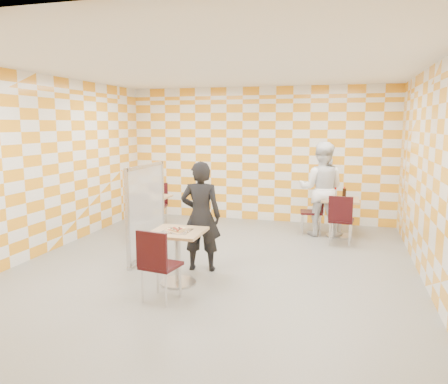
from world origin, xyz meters
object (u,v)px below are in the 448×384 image
at_px(chair_main_front, 157,260).
at_px(man_dark, 201,216).
at_px(chair_empty_far, 157,201).
at_px(main_table, 178,248).
at_px(sport_bottle, 335,193).
at_px(second_table, 340,211).
at_px(soda_bottle, 344,193).
at_px(chair_second_front, 341,216).
at_px(empty_table, 151,208).
at_px(partition, 146,211).
at_px(man_white, 321,189).
at_px(chair_empty_near, 140,213).
at_px(chair_second_side, 316,208).

xyz_separation_m(chair_main_front, man_dark, (0.12, 1.33, 0.28)).
bearing_deg(chair_empty_far, main_table, -61.60).
bearing_deg(man_dark, sport_bottle, -133.74).
xyz_separation_m(main_table, second_table, (2.11, 3.23, 0.00)).
bearing_deg(soda_bottle, second_table, -149.42).
xyz_separation_m(second_table, chair_second_front, (0.02, -0.68, 0.04)).
bearing_deg(chair_empty_far, second_table, 1.42).
xyz_separation_m(empty_table, chair_main_front, (1.57, -3.22, 0.04)).
bearing_deg(chair_main_front, man_dark, 84.64).
distance_m(partition, man_white, 3.52).
height_order(chair_empty_near, man_dark, man_dark).
distance_m(chair_second_side, chair_empty_near, 3.44).
xyz_separation_m(chair_empty_far, partition, (0.78, -2.17, 0.25)).
height_order(chair_second_front, sport_bottle, sport_bottle).
distance_m(chair_second_front, man_white, 0.91).
xyz_separation_m(chair_second_front, man_white, (-0.39, 0.73, 0.38)).
distance_m(chair_main_front, chair_second_front, 3.87).
bearing_deg(soda_bottle, empty_table, -168.91).
height_order(main_table, man_white, man_white).
bearing_deg(soda_bottle, chair_main_front, -118.93).
height_order(man_dark, sport_bottle, man_dark).
bearing_deg(soda_bottle, chair_second_front, -93.56).
relative_size(second_table, man_dark, 0.45).
bearing_deg(chair_second_side, chair_empty_near, -155.97).
height_order(chair_empty_far, man_white, man_white).
bearing_deg(man_dark, soda_bottle, -137.03).
bearing_deg(chair_second_front, sport_bottle, 98.64).
xyz_separation_m(second_table, empty_table, (-3.68, -0.69, 0.00)).
bearing_deg(second_table, chair_second_front, -88.17).
distance_m(main_table, chair_empty_far, 3.56).
bearing_deg(chair_empty_far, man_white, 2.29).
bearing_deg(second_table, main_table, -123.22).
relative_size(empty_table, chair_second_side, 0.81).
relative_size(main_table, chair_second_front, 0.81).
distance_m(main_table, sport_bottle, 3.93).
bearing_deg(chair_main_front, partition, 118.93).
distance_m(empty_table, man_white, 3.42).
xyz_separation_m(chair_main_front, chair_empty_near, (-1.48, 2.55, 0.00)).
bearing_deg(sport_bottle, partition, -140.74).
bearing_deg(sport_bottle, empty_table, -166.99).
xyz_separation_m(empty_table, chair_second_side, (3.22, 0.73, 0.04)).
height_order(chair_second_front, partition, partition).
height_order(empty_table, man_dark, man_dark).
xyz_separation_m(main_table, sport_bottle, (2.01, 3.36, 0.33)).
bearing_deg(chair_empty_far, man_dark, -53.83).
xyz_separation_m(sport_bottle, soda_bottle, (0.17, -0.09, 0.01)).
height_order(empty_table, chair_empty_near, chair_empty_near).
bearing_deg(chair_main_front, chair_second_side, 67.21).
height_order(second_table, chair_main_front, chair_main_front).
relative_size(second_table, chair_second_front, 0.81).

